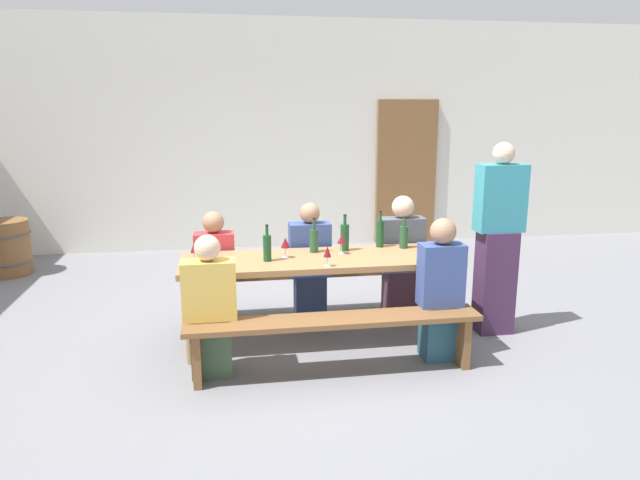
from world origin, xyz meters
The scene contains 23 objects.
ground_plane centered at (0.00, 0.00, 0.00)m, with size 24.00×24.00×0.00m, color slate.
back_wall centered at (0.00, 3.69, 1.60)m, with size 14.00×0.20×3.20m, color silver.
wooden_door centered at (1.88, 3.55, 1.05)m, with size 0.90×0.06×2.10m, color brown.
tasting_table centered at (0.00, 0.00, 0.67)m, with size 2.34×0.72×0.75m.
bench_near centered at (0.00, -0.66, 0.36)m, with size 2.24×0.30×0.45m.
bench_far centered at (0.00, 0.66, 0.36)m, with size 2.24×0.30×0.45m.
wine_bottle_0 centered at (-0.45, -0.05, 0.87)m, with size 0.07×0.07×0.31m.
wine_bottle_1 centered at (0.60, 0.28, 0.88)m, with size 0.07×0.07×0.33m.
wine_bottle_2 centered at (0.80, 0.21, 0.86)m, with size 0.08×0.08×0.29m.
wine_bottle_3 centered at (-0.02, 0.19, 0.86)m, with size 0.08×0.08×0.31m.
wine_bottle_4 centered at (0.25, 0.20, 0.88)m, with size 0.08×0.08×0.33m.
wine_glass_0 centered at (0.20, 0.08, 0.87)m, with size 0.08×0.08×0.17m.
wine_glass_1 centered at (-0.29, 0.03, 0.88)m, with size 0.08×0.08×0.17m.
wine_glass_2 centered at (-1.05, 0.06, 0.85)m, with size 0.06×0.06×0.14m.
wine_glass_3 centered at (0.01, -0.29, 0.86)m, with size 0.06×0.06×0.16m.
wine_glass_4 centered at (-0.96, -0.15, 0.86)m, with size 0.07×0.07×0.15m.
seated_guest_near_0 centered at (-0.92, -0.51, 0.51)m, with size 0.40×0.24×1.09m.
seated_guest_near_1 centered at (0.89, -0.51, 0.56)m, with size 0.34×0.24×1.16m.
seated_guest_far_0 centered at (-0.89, 0.51, 0.51)m, with size 0.36×0.24×1.08m.
seated_guest_far_1 centered at (-0.01, 0.51, 0.53)m, with size 0.38×0.24×1.13m.
seated_guest_far_2 centered at (0.88, 0.51, 0.56)m, with size 0.42×0.24×1.18m.
standing_host centered at (1.58, -0.04, 0.82)m, with size 0.41×0.24×1.71m.
wine_barrel centered at (-3.41, 2.65, 0.33)m, with size 0.58×0.58×0.67m.
Camera 1 is at (-0.78, -4.71, 1.99)m, focal length 32.62 mm.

